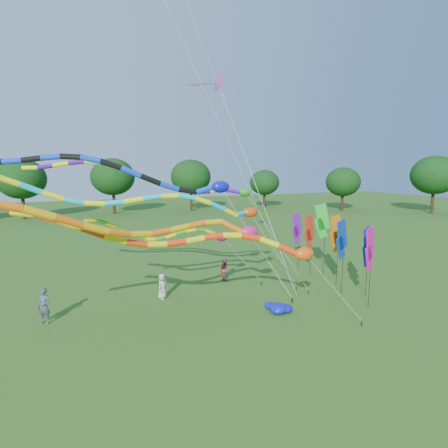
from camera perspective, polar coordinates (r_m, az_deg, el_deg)
name	(u,v)px	position (r m, az deg, el deg)	size (l,w,h in m)	color
ground	(300,335)	(18.75, 11.43, -16.24)	(160.00, 160.00, 0.00)	#225115
tree_ring	(146,224)	(15.06, -11.80, -0.03)	(112.88, 119.91, 9.56)	#382314
tube_kite_red	(207,241)	(16.68, -2.62, -2.65)	(14.97, 3.01, 6.82)	black
tube_kite_orange	(152,225)	(16.27, -10.95, -0.17)	(16.87, 4.26, 7.62)	black
tube_kite_purple	(164,181)	(21.19, -9.20, 6.48)	(15.33, 4.25, 8.85)	black
tube_kite_blue	(122,174)	(19.92, -15.30, 7.40)	(16.91, 4.65, 9.32)	black
tube_kite_cyan	(175,204)	(19.08, -7.55, 3.05)	(15.64, 1.87, 8.09)	black
tube_kite_green	(179,234)	(21.68, -6.80, -1.48)	(10.79, 1.64, 5.76)	black
delta_kite_high_c	(218,82)	(27.65, -0.97, 20.86)	(4.43, 7.84, 15.32)	black
banner_pole_red	(309,232)	(27.55, 12.86, -1.18)	(1.14, 0.40, 4.48)	black
banner_pole_blue_a	(342,239)	(23.94, 17.49, -2.26)	(1.13, 0.41, 4.73)	black
banner_pole_orange	(336,234)	(25.53, 16.67, -1.45)	(1.16, 0.23, 4.78)	black
banner_pole_blue_b	(367,247)	(24.09, 20.91, -3.26)	(1.09, 0.56, 4.36)	black
banner_pole_magenta_a	(370,249)	(21.90, 21.34, -3.56)	(1.09, 0.55, 4.69)	black
banner_pole_green	(322,221)	(27.15, 14.68, 0.41)	(1.09, 0.55, 5.34)	black
banner_pole_violet	(297,228)	(29.00, 11.04, -0.67)	(1.14, 0.38, 4.47)	black
blue_nylon_heap	(275,306)	(21.28, 7.79, -12.33)	(1.55, 1.50, 0.50)	#0E15B6
person_a	(162,286)	(23.05, -9.39, -9.31)	(0.75, 0.49, 1.54)	#B9B5A7
person_b	(44,306)	(21.27, -25.74, -11.19)	(0.68, 0.44, 1.86)	#3F4558
person_c	(225,269)	(26.25, 0.13, -6.91)	(0.76, 0.59, 1.57)	#9C3847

